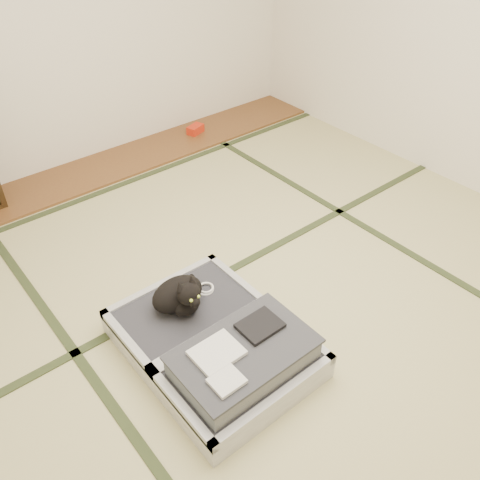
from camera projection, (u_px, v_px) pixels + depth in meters
floor at (272, 308)px, 2.85m from camera, size 4.50×4.50×0.00m
wood_strip at (105, 168)px, 4.07m from camera, size 4.00×0.50×0.02m
red_item at (195, 129)px, 4.51m from camera, size 0.17×0.13×0.07m
room_shell at (287, 41)px, 1.95m from camera, size 4.50×4.50×4.50m
tatami_borders at (219, 263)px, 3.15m from camera, size 4.00×4.50×0.01m
suitcase at (218, 346)px, 2.51m from camera, size 0.73×0.98×0.29m
cat at (180, 295)px, 2.60m from camera, size 0.33×0.33×0.26m
cable_coil at (205, 289)px, 2.76m from camera, size 0.10×0.10×0.02m
hanger at (192, 298)px, 2.90m from camera, size 0.38×0.18×0.01m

